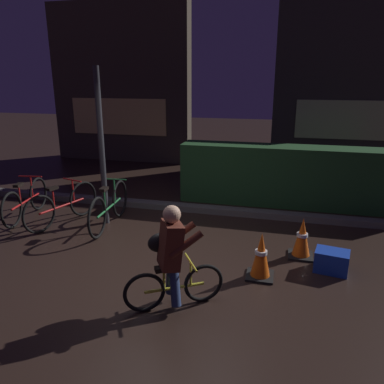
% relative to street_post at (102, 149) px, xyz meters
% --- Properties ---
extents(ground_plane, '(40.00, 40.00, 0.00)m').
position_rel_street_post_xyz_m(ground_plane, '(1.58, -1.20, -1.38)').
color(ground_plane, black).
extents(sidewalk_curb, '(12.00, 0.24, 0.12)m').
position_rel_street_post_xyz_m(sidewalk_curb, '(1.58, 1.00, -1.32)').
color(sidewalk_curb, '#56544F').
rests_on(sidewalk_curb, ground).
extents(hedge_row, '(4.80, 0.70, 1.23)m').
position_rel_street_post_xyz_m(hedge_row, '(3.38, 1.90, -0.76)').
color(hedge_row, '#214723').
rests_on(hedge_row, ground).
extents(storefront_left, '(4.41, 0.54, 4.74)m').
position_rel_street_post_xyz_m(storefront_left, '(-2.00, 5.30, 0.98)').
color(storefront_left, '#42382D').
rests_on(storefront_left, ground).
extents(storefront_right, '(4.52, 0.54, 4.83)m').
position_rel_street_post_xyz_m(storefront_right, '(4.91, 6.00, 1.02)').
color(storefront_right, '#383330').
rests_on(storefront_right, ground).
extents(street_post, '(0.10, 0.10, 2.75)m').
position_rel_street_post_xyz_m(street_post, '(0.00, 0.00, 0.00)').
color(street_post, '#2D2D33').
rests_on(street_post, ground).
extents(parked_bike_leftmost, '(0.46, 1.63, 0.75)m').
position_rel_street_post_xyz_m(parked_bike_leftmost, '(-1.58, -0.14, -1.03)').
color(parked_bike_leftmost, black).
rests_on(parked_bike_leftmost, ground).
extents(parked_bike_left_mid, '(0.56, 1.62, 0.77)m').
position_rel_street_post_xyz_m(parked_bike_left_mid, '(-0.74, -0.22, -1.03)').
color(parked_bike_left_mid, black).
rests_on(parked_bike_left_mid, ground).
extents(parked_bike_center_left, '(0.46, 1.75, 0.81)m').
position_rel_street_post_xyz_m(parked_bike_center_left, '(0.14, -0.13, -1.01)').
color(parked_bike_center_left, black).
rests_on(parked_bike_center_left, ground).
extents(traffic_cone_near, '(0.36, 0.36, 0.63)m').
position_rel_street_post_xyz_m(traffic_cone_near, '(2.89, -1.30, -1.07)').
color(traffic_cone_near, black).
rests_on(traffic_cone_near, ground).
extents(traffic_cone_far, '(0.36, 0.36, 0.61)m').
position_rel_street_post_xyz_m(traffic_cone_far, '(3.43, -0.54, -1.08)').
color(traffic_cone_far, black).
rests_on(traffic_cone_far, ground).
extents(blue_crate, '(0.49, 0.39, 0.30)m').
position_rel_street_post_xyz_m(blue_crate, '(3.83, -0.90, -1.23)').
color(blue_crate, '#193DB7').
rests_on(blue_crate, ground).
extents(cyclist, '(1.04, 0.65, 1.25)m').
position_rel_street_post_xyz_m(cyclist, '(1.94, -2.22, -0.75)').
color(cyclist, black).
rests_on(cyclist, ground).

